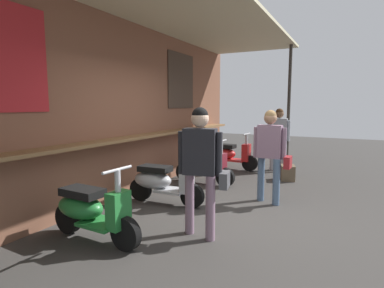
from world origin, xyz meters
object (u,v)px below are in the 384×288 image
(scooter_maroon, at_px, (201,166))
(shopper_with_handbag, at_px, (270,148))
(scooter_green, at_px, (90,210))
(merchandise_crate, at_px, (288,173))
(scooter_silver, at_px, (161,181))
(scooter_red, at_px, (229,154))
(shopper_passing, at_px, (278,134))
(shopper_browsing, at_px, (201,159))

(scooter_maroon, xyz_separation_m, shopper_with_handbag, (-0.68, -1.64, 0.58))
(scooter_green, xyz_separation_m, merchandise_crate, (4.34, -1.63, -0.22))
(scooter_silver, bearing_deg, scooter_maroon, 86.28)
(scooter_silver, distance_m, merchandise_crate, 3.17)
(scooter_red, distance_m, shopper_passing, 1.37)
(scooter_red, xyz_separation_m, merchandise_crate, (-0.57, -1.63, -0.22))
(scooter_red, relative_size, shopper_passing, 0.88)
(shopper_browsing, distance_m, merchandise_crate, 3.74)
(shopper_browsing, bearing_deg, scooter_red, 4.00)
(scooter_green, relative_size, shopper_browsing, 0.84)
(scooter_green, height_order, shopper_passing, shopper_passing)
(shopper_browsing, bearing_deg, scooter_silver, 40.78)
(scooter_red, bearing_deg, shopper_with_handbag, -52.87)
(shopper_browsing, relative_size, shopper_passing, 1.04)
(scooter_maroon, xyz_separation_m, shopper_passing, (2.07, -1.19, 0.57))
(shopper_with_handbag, relative_size, shopper_passing, 1.00)
(scooter_green, bearing_deg, scooter_silver, 92.42)
(scooter_green, distance_m, scooter_silver, 1.63)
(shopper_browsing, distance_m, shopper_passing, 4.54)
(shopper_passing, distance_m, merchandise_crate, 1.29)
(shopper_passing, bearing_deg, scooter_silver, -24.20)
(shopper_with_handbag, distance_m, merchandise_crate, 1.99)
(shopper_passing, bearing_deg, scooter_maroon, -35.99)
(scooter_red, distance_m, shopper_browsing, 4.40)
(scooter_maroon, relative_size, shopper_browsing, 0.84)
(shopper_with_handbag, xyz_separation_m, shopper_passing, (2.74, 0.45, -0.00))
(scooter_maroon, height_order, shopper_browsing, shopper_browsing)
(scooter_green, bearing_deg, shopper_with_handbag, 59.35)
(scooter_green, relative_size, shopper_with_handbag, 0.87)
(scooter_silver, distance_m, shopper_passing, 3.87)
(scooter_green, distance_m, scooter_maroon, 3.20)
(scooter_red, bearing_deg, shopper_passing, 19.01)
(shopper_passing, bearing_deg, merchandise_crate, 19.11)
(scooter_silver, height_order, scooter_maroon, same)
(scooter_maroon, distance_m, shopper_with_handbag, 1.87)
(shopper_browsing, xyz_separation_m, shopper_passing, (4.54, -0.00, -0.05))
(merchandise_crate, bearing_deg, scooter_silver, 149.04)
(scooter_maroon, distance_m, scooter_red, 1.72)
(scooter_red, bearing_deg, scooter_maroon, -87.29)
(scooter_green, xyz_separation_m, scooter_silver, (1.63, -0.00, 0.00))
(scooter_silver, relative_size, scooter_maroon, 1.00)
(scooter_green, distance_m, scooter_red, 4.92)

